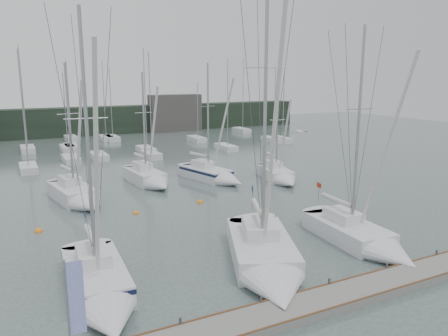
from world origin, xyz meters
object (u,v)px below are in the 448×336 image
(sailboat_mid_b, at_px, (79,197))
(sailboat_mid_d, at_px, (215,176))
(sailboat_near_center, at_px, (268,264))
(sailboat_mid_e, at_px, (280,176))
(sailboat_near_left, at_px, (101,291))
(sailboat_mid_c, at_px, (150,179))
(dock_banner, at_px, (73,304))
(sailboat_near_right, at_px, (367,241))
(buoy_b, at_px, (200,203))
(buoy_c, at_px, (39,232))
(buoy_a, at_px, (136,214))

(sailboat_mid_b, bearing_deg, sailboat_mid_d, -1.35)
(sailboat_near_center, relative_size, sailboat_mid_e, 1.82)
(sailboat_mid_b, bearing_deg, sailboat_near_left, -105.68)
(sailboat_mid_c, height_order, dock_banner, sailboat_mid_c)
(sailboat_near_center, distance_m, dock_banner, 11.39)
(sailboat_near_center, height_order, sailboat_mid_c, sailboat_near_center)
(sailboat_near_right, height_order, sailboat_mid_d, sailboat_near_right)
(sailboat_near_left, relative_size, buoy_b, 27.01)
(sailboat_mid_b, height_order, buoy_b, sailboat_mid_b)
(sailboat_near_center, bearing_deg, buoy_c, 151.92)
(sailboat_mid_e, height_order, buoy_a, sailboat_mid_e)
(sailboat_mid_b, xyz_separation_m, sailboat_mid_c, (7.32, 3.50, -0.00))
(sailboat_near_right, xyz_separation_m, buoy_a, (-10.90, 13.59, -0.55))
(sailboat_near_right, bearing_deg, sailboat_near_center, -174.33)
(sailboat_mid_c, distance_m, sailboat_mid_e, 13.07)
(sailboat_mid_c, relative_size, dock_banner, 2.84)
(sailboat_near_right, height_order, dock_banner, sailboat_near_right)
(sailboat_near_left, height_order, sailboat_near_right, sailboat_near_left)
(buoy_c, bearing_deg, sailboat_mid_d, 23.72)
(sailboat_mid_b, relative_size, buoy_a, 25.74)
(sailboat_near_left, relative_size, sailboat_mid_b, 1.17)
(sailboat_near_right, distance_m, sailboat_mid_e, 18.03)
(sailboat_mid_c, xyz_separation_m, sailboat_mid_e, (12.29, -4.45, -0.07))
(sailboat_mid_d, xyz_separation_m, buoy_c, (-17.35, -7.63, -0.60))
(sailboat_mid_d, distance_m, dock_banner, 29.95)
(buoy_b, bearing_deg, buoy_c, -174.12)
(sailboat_mid_c, height_order, sailboat_mid_d, sailboat_mid_d)
(sailboat_near_center, relative_size, sailboat_mid_d, 1.48)
(buoy_b, height_order, dock_banner, dock_banner)
(sailboat_mid_e, relative_size, buoy_b, 19.03)
(buoy_a, bearing_deg, sailboat_mid_b, 127.39)
(sailboat_near_right, distance_m, dock_banner, 18.55)
(sailboat_near_center, height_order, buoy_c, sailboat_near_center)
(sailboat_mid_c, xyz_separation_m, sailboat_mid_d, (6.43, -1.40, -0.00))
(sailboat_near_center, height_order, sailboat_near_right, sailboat_near_center)
(sailboat_mid_b, xyz_separation_m, dock_banner, (-3.52, -22.26, 2.23))
(buoy_b, distance_m, buoy_c, 12.94)
(sailboat_near_center, xyz_separation_m, buoy_b, (2.29, 14.26, -0.62))
(sailboat_near_right, xyz_separation_m, sailboat_mid_e, (5.17, 17.28, -0.02))
(sailboat_near_right, relative_size, sailboat_mid_e, 1.41)
(sailboat_mid_b, bearing_deg, sailboat_mid_c, 15.53)
(sailboat_mid_d, relative_size, sailboat_mid_e, 1.23)
(sailboat_mid_b, xyz_separation_m, sailboat_mid_d, (13.75, 2.10, -0.01))
(sailboat_near_right, height_order, buoy_c, sailboat_near_right)
(sailboat_near_right, bearing_deg, sailboat_mid_b, 132.29)
(sailboat_mid_c, bearing_deg, dock_banner, -118.45)
(sailboat_near_center, distance_m, buoy_c, 16.72)
(sailboat_near_center, relative_size, buoy_a, 38.62)
(sailboat_near_right, distance_m, sailboat_mid_c, 22.87)
(sailboat_mid_d, xyz_separation_m, buoy_b, (-4.48, -6.30, -0.60))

